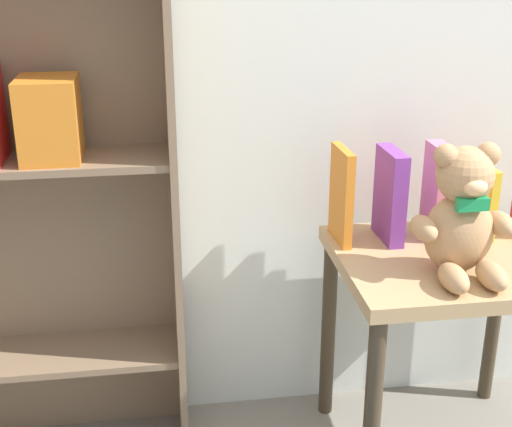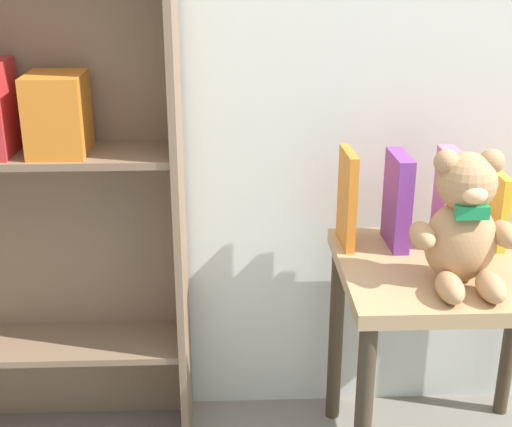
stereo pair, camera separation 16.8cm
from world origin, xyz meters
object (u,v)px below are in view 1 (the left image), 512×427
Objects in this scene: teddy_bear at (463,216)px; display_table at (448,290)px; book_standing_yellow at (483,200)px; book_standing_purple at (390,195)px; book_standing_pink at (437,191)px; bookshelf_side at (14,120)px; book_standing_orange at (341,195)px.

display_table is at bearing 72.55° from teddy_bear.
display_table is 3.09× the size of book_standing_yellow.
book_standing_purple is (-0.10, 0.22, -0.02)m from teddy_bear.
book_standing_purple is at bearing 113.62° from teddy_bear.
teddy_bear is at bearing -97.27° from book_standing_pink.
book_standing_purple is 0.96× the size of book_standing_pink.
book_standing_pink reaches higher than book_standing_yellow.
bookshelf_side is 1.05m from book_standing_pink.
book_standing_yellow is at bearing -4.57° from book_standing_orange.
book_standing_pink is at bearing 82.51° from teddy_bear.
book_standing_pink reaches higher than display_table.
book_standing_purple is at bearing 178.89° from book_standing_yellow.
teddy_bear is at bearing -125.51° from book_standing_yellow.
bookshelf_side is 2.82× the size of display_table.
display_table is 2.45× the size of book_standing_purple.
book_standing_purple is 0.12m from book_standing_pink.
display_table is 0.25m from teddy_bear.
teddy_bear is 0.32m from book_standing_orange.
book_standing_orange is at bearing 134.07° from teddy_bear.
book_standing_orange is 0.99× the size of book_standing_pink.
book_standing_purple is 1.26× the size of book_standing_yellow.
bookshelf_side is at bearing 169.51° from display_table.
book_standing_yellow is at bearing 44.25° from display_table.
book_standing_orange reaches higher than book_standing_purple.
bookshelf_side reaches higher than book_standing_yellow.
book_standing_orange is at bearing 178.02° from book_standing_yellow.
book_standing_pink is 0.13m from book_standing_yellow.
display_table is at bearing -10.49° from bookshelf_side.
teddy_bear is at bearing -15.76° from bookshelf_side.
book_standing_orange is (0.78, -0.05, -0.21)m from bookshelf_side.
display_table is 0.28m from book_standing_purple.
bookshelf_side is at bearing 176.80° from book_standing_yellow.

